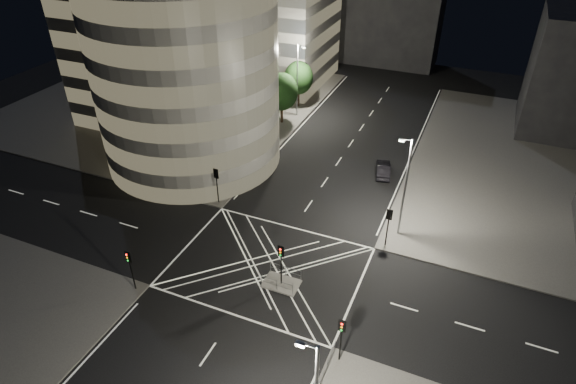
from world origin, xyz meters
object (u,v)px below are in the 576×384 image
at_px(traffic_signal_fl, 217,179).
at_px(sedan, 383,169).
at_px(traffic_signal_nl, 130,263).
at_px(street_lamp_left_far, 298,78).
at_px(central_island, 281,284).
at_px(traffic_signal_island, 281,258).
at_px(traffic_signal_fr, 389,221).
at_px(street_lamp_left_near, 234,134).
at_px(street_lamp_right_far, 405,185).
at_px(traffic_signal_nr, 342,333).

height_order(traffic_signal_fl, sedan, traffic_signal_fl).
height_order(traffic_signal_nl, street_lamp_left_far, street_lamp_left_far).
distance_m(traffic_signal_fl, traffic_signal_nl, 13.60).
bearing_deg(central_island, traffic_signal_island, 0.00).
bearing_deg(traffic_signal_fr, traffic_signal_island, -129.33).
bearing_deg(street_lamp_left_near, central_island, -49.73).
relative_size(street_lamp_right_far, sedan, 2.35).
height_order(traffic_signal_island, street_lamp_right_far, street_lamp_right_far).
bearing_deg(traffic_signal_fl, central_island, -37.54).
xyz_separation_m(traffic_signal_island, street_lamp_left_near, (-11.44, 13.50, 2.63)).
distance_m(traffic_signal_fl, sedan, 19.05).
bearing_deg(central_island, traffic_signal_nl, -153.86).
height_order(traffic_signal_nr, street_lamp_left_near, street_lamp_left_near).
height_order(street_lamp_right_far, sedan, street_lamp_right_far).
bearing_deg(central_island, traffic_signal_nr, -37.93).
xyz_separation_m(traffic_signal_fl, street_lamp_left_near, (-0.64, 5.20, 2.63)).
relative_size(traffic_signal_nl, traffic_signal_island, 1.00).
height_order(traffic_signal_fl, traffic_signal_fr, same).
xyz_separation_m(street_lamp_left_near, street_lamp_left_far, (0.00, 18.00, 0.00)).
bearing_deg(street_lamp_left_far, traffic_signal_nr, -63.64).
bearing_deg(traffic_signal_fr, street_lamp_left_far, 128.17).
height_order(central_island, street_lamp_left_near, street_lamp_left_near).
xyz_separation_m(central_island, traffic_signal_nl, (-10.80, -5.30, 2.84)).
relative_size(traffic_signal_fr, traffic_signal_island, 1.00).
distance_m(traffic_signal_fr, traffic_signal_island, 10.73).
bearing_deg(sedan, traffic_signal_fl, 26.82).
bearing_deg(traffic_signal_nr, traffic_signal_fl, 142.31).
bearing_deg(central_island, street_lamp_right_far, 54.70).
bearing_deg(traffic_signal_fl, traffic_signal_nl, -90.00).
bearing_deg(street_lamp_left_far, traffic_signal_nl, -89.01).
distance_m(central_island, traffic_signal_fl, 13.91).
bearing_deg(sedan, central_island, 66.36).
bearing_deg(central_island, street_lamp_left_near, 130.27).
relative_size(central_island, traffic_signal_nl, 0.75).
relative_size(traffic_signal_nl, street_lamp_right_far, 0.40).
distance_m(traffic_signal_island, street_lamp_left_far, 33.61).
relative_size(street_lamp_left_far, street_lamp_right_far, 1.00).
relative_size(traffic_signal_fl, traffic_signal_island, 1.00).
relative_size(traffic_signal_fr, street_lamp_right_far, 0.40).
bearing_deg(traffic_signal_nr, traffic_signal_island, 142.07).
xyz_separation_m(street_lamp_left_far, street_lamp_right_far, (18.87, -21.00, 0.00)).
bearing_deg(traffic_signal_fr, central_island, -129.33).
bearing_deg(street_lamp_right_far, traffic_signal_fl, -173.12).
height_order(traffic_signal_fl, street_lamp_left_far, street_lamp_left_far).
bearing_deg(traffic_signal_nr, street_lamp_left_far, 116.36).
relative_size(street_lamp_left_far, sedan, 2.35).
distance_m(traffic_signal_fr, sedan, 12.96).
distance_m(traffic_signal_nl, street_lamp_left_far, 36.90).
relative_size(traffic_signal_fr, traffic_signal_nr, 1.00).
height_order(traffic_signal_nl, traffic_signal_island, same).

